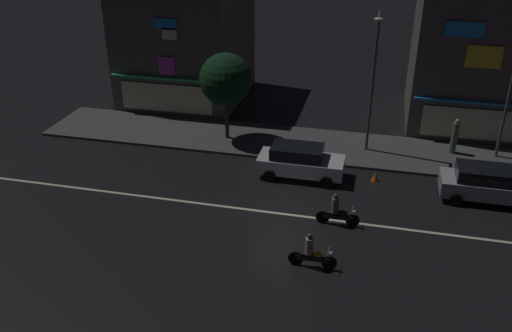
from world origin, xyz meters
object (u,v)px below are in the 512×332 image
object	(u,v)px
motorcycle_lead	(337,212)
traffic_cone	(375,176)
motorcycle_following	(311,253)
pedestrian_on_sidewalk	(454,137)
parked_car_trailing	(300,161)
parked_car_near_kerb	(487,184)
streetlamp_west	(374,73)

from	to	relation	value
motorcycle_lead	traffic_cone	xyz separation A→B (m)	(1.49, 4.43, -0.36)
motorcycle_following	traffic_cone	size ratio (longest dim) A/B	3.45
pedestrian_on_sidewalk	parked_car_trailing	size ratio (longest dim) A/B	0.46
motorcycle_lead	traffic_cone	size ratio (longest dim) A/B	3.45
parked_car_near_kerb	motorcycle_lead	xyz separation A→B (m)	(-6.59, -3.76, -0.24)
parked_car_near_kerb	parked_car_trailing	world-z (taller)	same
pedestrian_on_sidewalk	parked_car_trailing	distance (m)	8.98
streetlamp_west	pedestrian_on_sidewalk	distance (m)	5.91
streetlamp_west	parked_car_near_kerb	distance (m)	7.88
motorcycle_lead	motorcycle_following	xyz separation A→B (m)	(-0.64, -3.23, 0.00)
parked_car_trailing	motorcycle_lead	world-z (taller)	parked_car_trailing
motorcycle_lead	motorcycle_following	bearing A→B (deg)	75.84
parked_car_near_kerb	motorcycle_following	distance (m)	10.06
parked_car_near_kerb	motorcycle_lead	distance (m)	7.59
parked_car_trailing	traffic_cone	xyz separation A→B (m)	(3.78, 0.37, -0.59)
pedestrian_on_sidewalk	parked_car_trailing	xyz separation A→B (m)	(-7.78, -4.48, -0.20)
pedestrian_on_sidewalk	parked_car_near_kerb	world-z (taller)	pedestrian_on_sidewalk
motorcycle_following	traffic_cone	bearing A→B (deg)	-112.11
parked_car_near_kerb	traffic_cone	world-z (taller)	parked_car_near_kerb
pedestrian_on_sidewalk	motorcycle_lead	distance (m)	10.16
parked_car_trailing	motorcycle_following	world-z (taller)	parked_car_trailing
pedestrian_on_sidewalk	parked_car_near_kerb	bearing A→B (deg)	11.52
parked_car_near_kerb	pedestrian_on_sidewalk	bearing A→B (deg)	102.95
pedestrian_on_sidewalk	traffic_cone	distance (m)	5.79
parked_car_trailing	motorcycle_following	xyz separation A→B (m)	(1.66, -7.30, -0.24)
parked_car_trailing	traffic_cone	bearing A→B (deg)	5.61
parked_car_near_kerb	motorcycle_lead	world-z (taller)	parked_car_near_kerb
motorcycle_following	parked_car_near_kerb	bearing A→B (deg)	-142.55
pedestrian_on_sidewalk	motorcycle_lead	bearing A→B (deg)	-34.16
streetlamp_west	pedestrian_on_sidewalk	world-z (taller)	streetlamp_west
streetlamp_west	motorcycle_following	size ratio (longest dim) A/B	4.02
streetlamp_west	motorcycle_lead	size ratio (longest dim) A/B	4.02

